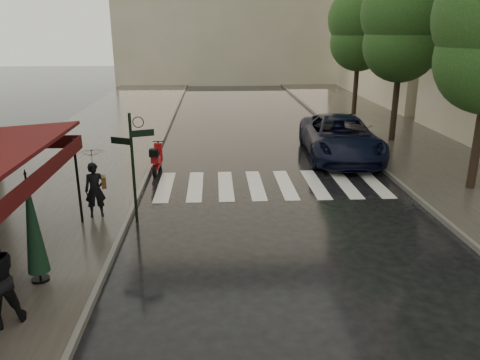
{
  "coord_description": "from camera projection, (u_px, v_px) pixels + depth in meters",
  "views": [
    {
      "loc": [
        1.03,
        -9.4,
        5.25
      ],
      "look_at": [
        1.69,
        2.34,
        1.4
      ],
      "focal_mm": 35.0,
      "sensor_mm": 36.0,
      "label": 1
    }
  ],
  "objects": [
    {
      "name": "sidewalk_far",
      "position": [
        407.0,
        141.0,
        22.41
      ],
      "size": [
        5.5,
        60.0,
        0.12
      ],
      "primitive_type": "cube",
      "color": "#38332D",
      "rests_on": "ground"
    },
    {
      "name": "signpost",
      "position": [
        133.0,
        159.0,
        12.71
      ],
      "size": [
        1.17,
        0.29,
        3.1
      ],
      "color": "black",
      "rests_on": "ground"
    },
    {
      "name": "tree_mid",
      "position": [
        404.0,
        19.0,
        20.65
      ],
      "size": [
        3.8,
        3.8,
        8.34
      ],
      "color": "black",
      "rests_on": "sidewalk_far"
    },
    {
      "name": "parasol_back",
      "position": [
        32.0,
        224.0,
        9.55
      ],
      "size": [
        0.45,
        0.45,
        2.42
      ],
      "color": "black",
      "rests_on": "sidewalk_near"
    },
    {
      "name": "tree_far",
      "position": [
        360.0,
        23.0,
        27.34
      ],
      "size": [
        3.8,
        3.8,
        8.16
      ],
      "color": "black",
      "rests_on": "sidewalk_far"
    },
    {
      "name": "crosswalk",
      "position": [
        271.0,
        185.0,
        16.34
      ],
      "size": [
        7.85,
        3.2,
        0.01
      ],
      "color": "silver",
      "rests_on": "ground"
    },
    {
      "name": "ground",
      "position": [
        171.0,
        273.0,
        10.49
      ],
      "size": [
        120.0,
        120.0,
        0.0
      ],
      "primitive_type": "plane",
      "color": "black",
      "rests_on": "ground"
    },
    {
      "name": "scooter",
      "position": [
        156.0,
        160.0,
        17.61
      ],
      "size": [
        0.44,
        1.64,
        1.08
      ],
      "rotation": [
        0.0,
        0.0,
        -0.05
      ],
      "color": "black",
      "rests_on": "ground"
    },
    {
      "name": "sidewalk_near",
      "position": [
        95.0,
        145.0,
        21.62
      ],
      "size": [
        6.0,
        60.0,
        0.12
      ],
      "primitive_type": "cube",
      "color": "#38332D",
      "rests_on": "ground"
    },
    {
      "name": "pedestrian_with_umbrella",
      "position": [
        92.0,
        162.0,
        12.85
      ],
      "size": [
        1.13,
        1.15,
        2.4
      ],
      "rotation": [
        0.0,
        0.0,
        0.25
      ],
      "color": "black",
      "rests_on": "sidewalk_near"
    },
    {
      "name": "curb_far",
      "position": [
        349.0,
        141.0,
        22.26
      ],
      "size": [
        0.12,
        60.0,
        0.16
      ],
      "primitive_type": "cube",
      "color": "#595651",
      "rests_on": "ground"
    },
    {
      "name": "parked_car",
      "position": [
        340.0,
        137.0,
        19.58
      ],
      "size": [
        3.24,
        6.35,
        1.72
      ],
      "primitive_type": "imported",
      "rotation": [
        0.0,
        0.0,
        -0.06
      ],
      "color": "black",
      "rests_on": "ground"
    },
    {
      "name": "curb_near",
      "position": [
        161.0,
        144.0,
        21.78
      ],
      "size": [
        0.12,
        60.0,
        0.16
      ],
      "primitive_type": "cube",
      "color": "#595651",
      "rests_on": "ground"
    }
  ]
}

